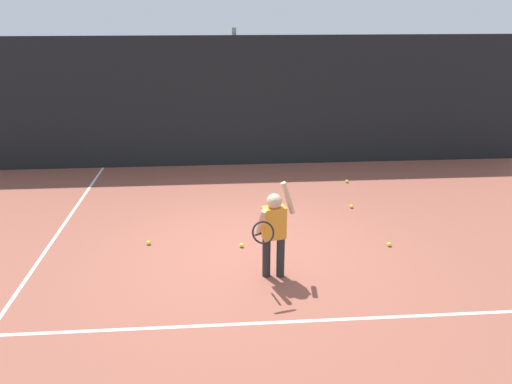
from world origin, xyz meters
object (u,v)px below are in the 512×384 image
Objects in this scene: tennis_ball_3 at (149,243)px; tennis_ball_1 at (389,244)px; tennis_player at (273,228)px; tennis_ball_2 at (347,181)px; tennis_ball_4 at (241,245)px; tennis_ball_0 at (351,206)px.

tennis_ball_1 is at bearing -5.07° from tennis_ball_3.
tennis_player is 4.12m from tennis_ball_2.
tennis_ball_1 is 3.70m from tennis_ball_3.
tennis_ball_1 is at bearing -91.18° from tennis_ball_2.
tennis_player is 1.19m from tennis_ball_4.
tennis_ball_2 is at bearing 79.19° from tennis_ball_0.
tennis_ball_0 is at bearing 33.52° from tennis_ball_4.
tennis_ball_1 is at bearing -82.68° from tennis_ball_0.
tennis_ball_3 is (-1.81, 1.07, -0.69)m from tennis_player.
tennis_ball_1 and tennis_ball_4 have the same top height.
tennis_player is 2.22m from tennis_ball_3.
tennis_ball_2 is at bearing 33.70° from tennis_ball_3.
tennis_player reaches higher than tennis_ball_0.
tennis_ball_3 is at bearing -161.35° from tennis_ball_0.
tennis_ball_4 is (-2.26, 0.14, 0.00)m from tennis_ball_1.
tennis_ball_2 is (1.93, 3.57, -0.69)m from tennis_player.
tennis_ball_1 is 1.00× the size of tennis_ball_3.
tennis_ball_2 is 1.00× the size of tennis_ball_4.
tennis_ball_2 is (0.06, 2.83, 0.00)m from tennis_ball_1.
tennis_player is 20.46× the size of tennis_ball_1.
tennis_ball_1 and tennis_ball_3 have the same top height.
tennis_ball_2 is at bearing 88.82° from tennis_ball_1.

